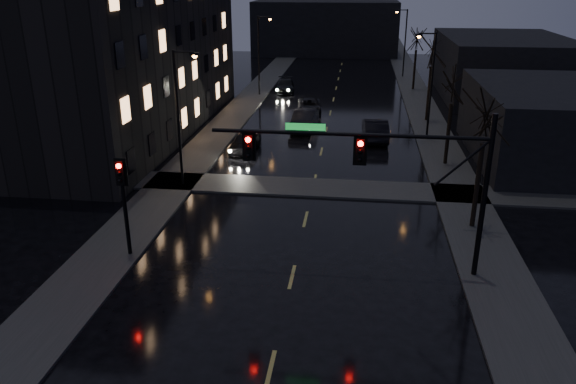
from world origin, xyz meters
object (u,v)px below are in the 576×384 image
(oncoming_car_b, at_px, (304,120))
(oncoming_car_c, at_px, (309,106))
(oncoming_car_a, at_px, (245,142))
(oncoming_car_d, at_px, (285,86))
(lead_car, at_px, (375,129))

(oncoming_car_b, height_order, oncoming_car_c, oncoming_car_b)
(oncoming_car_a, relative_size, oncoming_car_d, 0.86)
(oncoming_car_a, bearing_deg, oncoming_car_b, 64.98)
(lead_car, bearing_deg, oncoming_car_b, -24.42)
(oncoming_car_b, distance_m, oncoming_car_d, 15.89)
(oncoming_car_d, xyz_separation_m, lead_car, (9.19, -17.66, 0.15))
(oncoming_car_b, relative_size, lead_car, 0.98)
(oncoming_car_a, height_order, oncoming_car_b, oncoming_car_b)
(oncoming_car_b, distance_m, oncoming_car_c, 6.21)
(lead_car, bearing_deg, oncoming_car_d, -65.91)
(oncoming_car_c, height_order, lead_car, lead_car)
(oncoming_car_d, relative_size, lead_car, 0.94)
(oncoming_car_c, relative_size, lead_car, 0.91)
(oncoming_car_a, bearing_deg, oncoming_car_c, 79.34)
(oncoming_car_b, bearing_deg, oncoming_car_a, -115.45)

